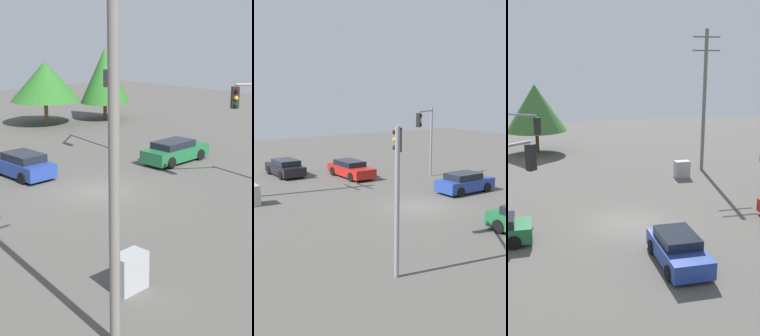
{
  "view_description": "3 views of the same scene",
  "coord_description": "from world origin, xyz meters",
  "views": [
    {
      "loc": [
        16.82,
        18.63,
        8.21
      ],
      "look_at": [
        0.94,
        2.95,
        2.02
      ],
      "focal_mm": 55.0,
      "sensor_mm": 36.0,
      "label": 1
    },
    {
      "loc": [
        -19.18,
        15.97,
        6.96
      ],
      "look_at": [
        0.24,
        2.7,
        2.65
      ],
      "focal_mm": 45.0,
      "sensor_mm": 36.0,
      "label": 2
    },
    {
      "loc": [
        -4.83,
        -21.17,
        8.84
      ],
      "look_at": [
        0.85,
        2.08,
        2.61
      ],
      "focal_mm": 45.0,
      "sensor_mm": 36.0,
      "label": 3
    }
  ],
  "objects": [
    {
      "name": "tree_behind",
      "position": [
        -4.43,
        20.02,
        4.31
      ],
      "size": [
        5.81,
        5.81,
        6.52
      ],
      "color": "#4C3823",
      "rests_on": "ground_plane"
    },
    {
      "name": "utility_pole_tall",
      "position": [
        8.49,
        10.0,
        5.82
      ],
      "size": [
        2.2,
        0.28,
        11.05
      ],
      "color": "slate",
      "rests_on": "ground_plane"
    },
    {
      "name": "traffic_signal_aux",
      "position": [
        -6.03,
        6.14,
        3.93
      ],
      "size": [
        2.95,
        2.35,
        5.73
      ],
      "rotation": [
        0.0,
        0.0,
        -0.66
      ],
      "color": "gray",
      "rests_on": "ground_plane"
    },
    {
      "name": "electrical_cabinet",
      "position": [
        6.13,
        8.24,
        0.64
      ],
      "size": [
        1.14,
        0.67,
        1.27
      ],
      "primitive_type": "cube",
      "color": "#9EA0A3",
      "rests_on": "ground_plane"
    },
    {
      "name": "sedan_blue",
      "position": [
        1.12,
        -5.04,
        0.68
      ],
      "size": [
        1.94,
        4.12,
        1.39
      ],
      "rotation": [
        0.0,
        0.0,
        3.14
      ],
      "color": "#233D93",
      "rests_on": "ground_plane"
    },
    {
      "name": "ground_plane",
      "position": [
        0.0,
        0.0,
        0.0
      ],
      "size": [
        80.0,
        80.0,
        0.0
      ],
      "primitive_type": "plane",
      "color": "#54514C"
    }
  ]
}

